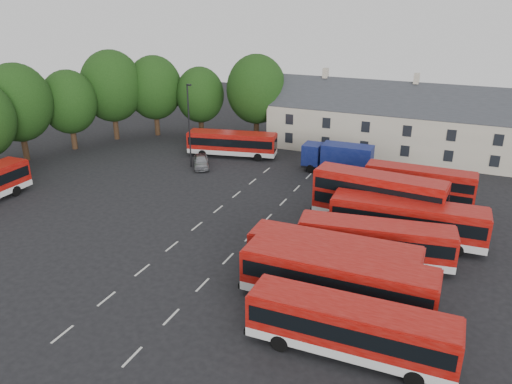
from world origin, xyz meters
TOP-DOWN VIEW (x-y plane):
  - ground at (0.00, 0.00)m, footprint 140.00×140.00m
  - lane_markings at (2.50, 2.00)m, footprint 5.15×33.80m
  - treeline at (-20.74, 19.36)m, footprint 29.92×32.59m
  - terrace_houses at (14.00, 30.00)m, footprint 35.70×7.13m
  - bus_row_a at (15.95, -9.03)m, footprint 11.41×2.77m
  - bus_row_b at (14.08, -4.79)m, footprint 12.26×2.93m
  - bus_row_c at (13.09, -2.07)m, footprint 11.76×2.98m
  - bus_row_d at (15.24, 1.86)m, footprint 11.49×4.17m
  - bus_row_e at (16.92, 6.24)m, footprint 12.19×3.32m
  - bus_dd_south at (14.12, 8.67)m, footprint 11.26×3.48m
  - bus_dd_north at (16.96, 13.44)m, footprint 9.74×2.35m
  - bus_north at (-5.83, 21.06)m, footprint 11.09×4.57m
  - box_truck at (7.64, 20.28)m, footprint 7.69×2.52m
  - silver_car at (-7.35, 15.97)m, footprint 3.72×4.58m
  - lamppost at (-8.47, 15.63)m, footprint 0.67×0.38m

SIDE VIEW (x-z plane):
  - ground at x=0.00m, z-range 0.00..0.00m
  - lane_markings at x=2.50m, z-range 0.00..0.01m
  - silver_car at x=-7.35m, z-range 0.00..1.47m
  - bus_north at x=-5.83m, z-range 0.31..3.37m
  - box_truck at x=7.64m, z-range 0.21..3.56m
  - bus_row_d at x=15.24m, z-range 0.32..3.50m
  - bus_row_a at x=15.95m, z-range 0.32..3.54m
  - bus_row_c at x=13.09m, z-range 0.33..3.64m
  - bus_row_e at x=16.92m, z-range 0.34..3.76m
  - bus_row_b at x=14.08m, z-range 0.35..3.81m
  - bus_dd_north at x=16.96m, z-range 0.28..4.26m
  - bus_dd_south at x=14.12m, z-range 0.32..4.86m
  - terrace_houses at x=14.00m, z-range -1.17..8.89m
  - lamppost at x=-8.47m, z-range 0.32..9.89m
  - treeline at x=-20.74m, z-range 0.68..12.69m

